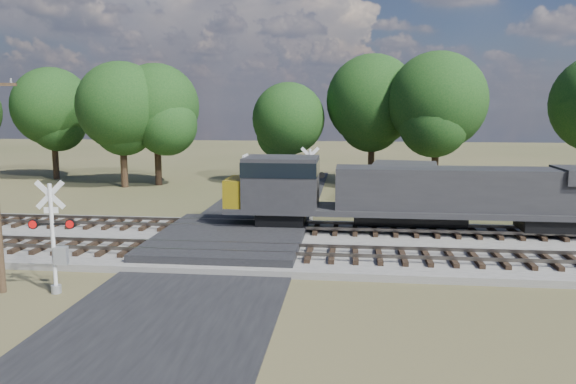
# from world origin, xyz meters

# --- Properties ---
(ground) EXTENTS (160.00, 160.00, 0.00)m
(ground) POSITION_xyz_m (0.00, 0.00, 0.00)
(ground) COLOR #404525
(ground) RESTS_ON ground
(ballast_bed) EXTENTS (140.00, 10.00, 0.30)m
(ballast_bed) POSITION_xyz_m (10.00, 0.50, 0.15)
(ballast_bed) COLOR gray
(ballast_bed) RESTS_ON ground
(road) EXTENTS (7.00, 60.00, 0.08)m
(road) POSITION_xyz_m (0.00, 0.00, 0.04)
(road) COLOR black
(road) RESTS_ON ground
(crossing_panel) EXTENTS (7.00, 9.00, 0.62)m
(crossing_panel) POSITION_xyz_m (0.00, 0.50, 0.32)
(crossing_panel) COLOR #262628
(crossing_panel) RESTS_ON ground
(track_near) EXTENTS (140.00, 2.60, 0.33)m
(track_near) POSITION_xyz_m (3.12, -2.00, 0.41)
(track_near) COLOR black
(track_near) RESTS_ON ballast_bed
(track_far) EXTENTS (140.00, 2.60, 0.33)m
(track_far) POSITION_xyz_m (3.12, 3.00, 0.41)
(track_far) COLOR black
(track_far) RESTS_ON ballast_bed
(crossing_signal_near) EXTENTS (1.66, 0.39, 4.14)m
(crossing_signal_near) POSITION_xyz_m (-4.71, -7.05, 1.72)
(crossing_signal_near) COLOR silver
(crossing_signal_near) RESTS_ON ground
(crossing_signal_far) EXTENTS (1.74, 0.45, 4.35)m
(crossing_signal_far) POSITION_xyz_m (3.28, 6.83, 1.81)
(crossing_signal_far) COLOR silver
(crossing_signal_far) RESTS_ON ground
(equipment_shed) EXTENTS (4.69, 4.69, 2.86)m
(equipment_shed) POSITION_xyz_m (9.35, 12.80, 1.45)
(equipment_shed) COLOR #42311C
(equipment_shed) RESTS_ON ground
(treeline) EXTENTS (76.87, 11.61, 10.94)m
(treeline) POSITION_xyz_m (7.82, 20.76, 6.59)
(treeline) COLOR black
(treeline) RESTS_ON ground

